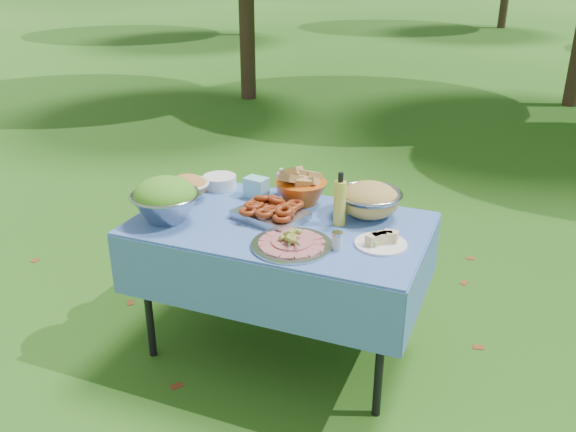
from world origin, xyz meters
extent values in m
plane|color=#153609|center=(0.00, 0.00, 0.00)|extent=(80.00, 80.00, 0.00)
cube|color=#82C5F9|center=(0.00, 0.00, 0.38)|extent=(1.46, 0.86, 0.76)
cylinder|color=white|center=(-0.51, 0.32, 0.80)|extent=(0.20, 0.20, 0.07)
cube|color=#8FDAE8|center=(-0.26, 0.27, 0.82)|extent=(0.14, 0.11, 0.11)
cylinder|color=pink|center=(-0.15, 0.37, 0.84)|extent=(0.06, 0.06, 0.15)
cube|color=#A6A7AB|center=(-0.06, 0.02, 0.80)|extent=(0.40, 0.33, 0.08)
cylinder|color=#AAADB1|center=(0.15, -0.23, 0.80)|extent=(0.43, 0.43, 0.09)
cylinder|color=#D2D03F|center=(0.28, 0.09, 0.90)|extent=(0.06, 0.06, 0.27)
cylinder|color=white|center=(0.53, -0.06, 0.79)|extent=(0.32, 0.32, 0.07)
cylinder|color=silver|center=(0.35, -0.18, 0.80)|extent=(0.06, 0.06, 0.08)
camera|label=1|loc=(1.08, -2.58, 2.03)|focal=38.00mm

